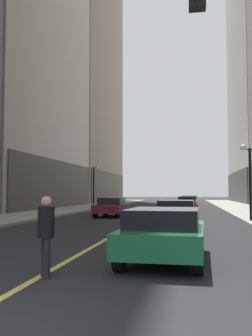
{
  "coord_description": "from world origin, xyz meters",
  "views": [
    {
      "loc": [
        3.05,
        -3.62,
        1.73
      ],
      "look_at": [
        -3.0,
        32.45,
        4.04
      ],
      "focal_mm": 40.82,
      "sensor_mm": 36.0,
      "label": 1
    }
  ],
  "objects_px": {
    "car_maroon": "(111,206)",
    "pedestrian_in_black_coat": "(46,230)",
    "street_lamp_right_mid": "(250,165)",
    "car_white": "(189,201)",
    "car_green": "(165,233)",
    "street_lamp_left_far": "(94,177)",
    "car_grey": "(177,212)",
    "car_red": "(187,203)"
  },
  "relations": [
    {
      "from": "car_maroon",
      "to": "pedestrian_in_black_coat",
      "type": "xyz_separation_m",
      "value": [
        2.61,
        -19.16,
        0.23
      ]
    },
    {
      "from": "car_maroon",
      "to": "street_lamp_right_mid",
      "type": "bearing_deg",
      "value": -25.89
    },
    {
      "from": "car_maroon",
      "to": "car_white",
      "type": "distance_m",
      "value": 19.63
    },
    {
      "from": "car_green",
      "to": "car_maroon",
      "type": "bearing_deg",
      "value": 106.02
    },
    {
      "from": "pedestrian_in_black_coat",
      "to": "street_lamp_left_far",
      "type": "height_order",
      "value": "street_lamp_left_far"
    },
    {
      "from": "car_green",
      "to": "pedestrian_in_black_coat",
      "type": "bearing_deg",
      "value": -136.48
    },
    {
      "from": "car_grey",
      "to": "car_maroon",
      "type": "bearing_deg",
      "value": 124.55
    },
    {
      "from": "car_green",
      "to": "car_red",
      "type": "distance_m",
      "value": 27.35
    },
    {
      "from": "car_red",
      "to": "pedestrian_in_black_coat",
      "type": "bearing_deg",
      "value": -95.08
    },
    {
      "from": "car_green",
      "to": "car_white",
      "type": "bearing_deg",
      "value": 89.25
    },
    {
      "from": "street_lamp_left_far",
      "to": "street_lamp_right_mid",
      "type": "bearing_deg",
      "value": -48.66
    },
    {
      "from": "car_red",
      "to": "street_lamp_left_far",
      "type": "bearing_deg",
      "value": -179.37
    },
    {
      "from": "car_green",
      "to": "car_maroon",
      "type": "distance_m",
      "value": 17.68
    },
    {
      "from": "pedestrian_in_black_coat",
      "to": "street_lamp_left_far",
      "type": "distance_m",
      "value": 30.21
    },
    {
      "from": "car_white",
      "to": "car_grey",
      "type": "bearing_deg",
      "value": -91.12
    },
    {
      "from": "car_green",
      "to": "car_white",
      "type": "relative_size",
      "value": 0.93
    },
    {
      "from": "car_green",
      "to": "pedestrian_in_black_coat",
      "type": "height_order",
      "value": "pedestrian_in_black_coat"
    },
    {
      "from": "car_green",
      "to": "car_grey",
      "type": "xyz_separation_m",
      "value": [
        -0.04,
        9.96,
        0.0
      ]
    },
    {
      "from": "car_green",
      "to": "car_red",
      "type": "height_order",
      "value": "same"
    },
    {
      "from": "car_grey",
      "to": "car_red",
      "type": "distance_m",
      "value": 17.39
    },
    {
      "from": "car_green",
      "to": "street_lamp_right_mid",
      "type": "height_order",
      "value": "street_lamp_right_mid"
    },
    {
      "from": "car_green",
      "to": "street_lamp_left_far",
      "type": "xyz_separation_m",
      "value": [
        -8.81,
        27.25,
        2.54
      ]
    },
    {
      "from": "car_red",
      "to": "street_lamp_left_far",
      "type": "relative_size",
      "value": 1.05
    },
    {
      "from": "car_green",
      "to": "street_lamp_left_far",
      "type": "height_order",
      "value": "street_lamp_left_far"
    },
    {
      "from": "car_red",
      "to": "car_white",
      "type": "bearing_deg",
      "value": 89.19
    },
    {
      "from": "street_lamp_right_mid",
      "to": "car_grey",
      "type": "bearing_deg",
      "value": -145.83
    },
    {
      "from": "car_red",
      "to": "car_white",
      "type": "distance_m",
      "value": 8.53
    },
    {
      "from": "car_grey",
      "to": "car_white",
      "type": "height_order",
      "value": "same"
    },
    {
      "from": "car_white",
      "to": "pedestrian_in_black_coat",
      "type": "xyz_separation_m",
      "value": [
        -2.75,
        -38.04,
        0.23
      ]
    },
    {
      "from": "car_green",
      "to": "street_lamp_left_far",
      "type": "relative_size",
      "value": 0.97
    },
    {
      "from": "pedestrian_in_black_coat",
      "to": "street_lamp_left_far",
      "type": "xyz_separation_m",
      "value": [
        -6.54,
        29.4,
        2.3
      ]
    },
    {
      "from": "car_white",
      "to": "car_green",
      "type": "bearing_deg",
      "value": -90.75
    },
    {
      "from": "car_maroon",
      "to": "pedestrian_in_black_coat",
      "type": "height_order",
      "value": "pedestrian_in_black_coat"
    },
    {
      "from": "car_green",
      "to": "car_maroon",
      "type": "relative_size",
      "value": 0.95
    },
    {
      "from": "car_grey",
      "to": "car_red",
      "type": "relative_size",
      "value": 1.02
    },
    {
      "from": "car_green",
      "to": "street_lamp_left_far",
      "type": "distance_m",
      "value": 28.75
    },
    {
      "from": "street_lamp_left_far",
      "to": "pedestrian_in_black_coat",
      "type": "bearing_deg",
      "value": -77.46
    },
    {
      "from": "car_maroon",
      "to": "car_red",
      "type": "bearing_deg",
      "value": 63.18
    },
    {
      "from": "car_green",
      "to": "car_white",
      "type": "distance_m",
      "value": 35.88
    },
    {
      "from": "car_red",
      "to": "car_green",
      "type": "bearing_deg",
      "value": -90.73
    },
    {
      "from": "car_green",
      "to": "car_red",
      "type": "relative_size",
      "value": 0.92
    },
    {
      "from": "street_lamp_left_far",
      "to": "car_green",
      "type": "bearing_deg",
      "value": -72.08
    }
  ]
}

